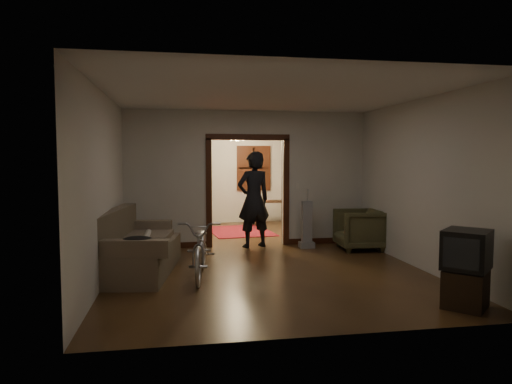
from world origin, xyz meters
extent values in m
cube|color=#342010|center=(0.00, 0.00, 0.00)|extent=(5.00, 8.50, 0.01)
cube|color=white|center=(0.00, 0.00, 2.80)|extent=(5.00, 8.50, 0.01)
cube|color=beige|center=(0.00, 4.25, 1.40)|extent=(5.00, 0.02, 2.80)
cube|color=beige|center=(-2.50, 0.00, 1.40)|extent=(0.02, 8.50, 2.80)
cube|color=beige|center=(2.50, 0.00, 1.40)|extent=(0.02, 8.50, 2.80)
cube|color=beige|center=(0.00, 0.75, 1.40)|extent=(5.00, 0.14, 2.80)
cube|color=#34170B|center=(0.00, 0.75, 1.10)|extent=(1.74, 0.20, 2.32)
cube|color=black|center=(0.70, 4.21, 1.55)|extent=(0.98, 0.06, 1.28)
sphere|color=#FFE0A5|center=(0.00, 2.50, 2.35)|extent=(0.24, 0.24, 0.24)
cube|color=silver|center=(1.05, 0.68, 1.25)|extent=(0.08, 0.01, 0.12)
cube|color=brown|center=(-2.04, -1.23, 0.51)|extent=(1.30, 2.33, 1.01)
cylinder|color=beige|center=(-1.94, -0.93, 0.53)|extent=(0.11, 0.86, 0.11)
ellipsoid|color=black|center=(-1.99, -2.14, 0.68)|extent=(0.44, 0.33, 0.13)
imported|color=silver|center=(-1.08, -1.67, 0.46)|extent=(0.79, 1.79, 0.91)
imported|color=#464327|center=(2.14, -0.06, 0.41)|extent=(0.95, 0.93, 0.81)
cube|color=black|center=(2.02, -3.67, 0.23)|extent=(0.69, 0.69, 0.46)
cube|color=black|center=(2.02, -3.67, 0.72)|extent=(0.75, 0.74, 0.48)
cube|color=gray|center=(1.15, 0.29, 0.48)|extent=(0.35, 0.31, 0.96)
imported|color=black|center=(0.10, 0.54, 0.98)|extent=(0.82, 0.66, 1.96)
cube|color=maroon|center=(0.09, 2.58, 0.01)|extent=(1.64, 2.05, 0.01)
cube|color=black|center=(-1.23, 3.97, 1.00)|extent=(1.11, 0.81, 1.99)
sphere|color=#1E5972|center=(-1.23, 3.97, 1.94)|extent=(0.26, 0.26, 0.26)
cube|color=black|center=(1.03, 3.53, 0.33)|extent=(0.93, 0.57, 0.66)
cube|color=black|center=(0.55, 3.41, 0.43)|extent=(0.47, 0.47, 0.85)
camera|label=1|loc=(-1.42, -8.62, 1.82)|focal=32.00mm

